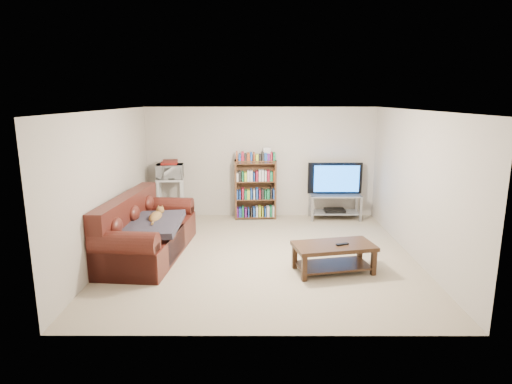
{
  "coord_description": "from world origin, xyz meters",
  "views": [
    {
      "loc": [
        -0.09,
        -6.8,
        2.59
      ],
      "look_at": [
        -0.1,
        0.4,
        1.0
      ],
      "focal_mm": 30.0,
      "sensor_mm": 36.0,
      "label": 1
    }
  ],
  "objects_px": {
    "tv_stand": "(335,202)",
    "bookshelf": "(255,189)",
    "sofa": "(144,235)",
    "coffee_table": "(334,253)"
  },
  "relations": [
    {
      "from": "sofa",
      "to": "bookshelf",
      "type": "xyz_separation_m",
      "value": [
        1.86,
        2.22,
        0.32
      ]
    },
    {
      "from": "coffee_table",
      "to": "bookshelf",
      "type": "xyz_separation_m",
      "value": [
        -1.19,
        2.94,
        0.36
      ]
    },
    {
      "from": "sofa",
      "to": "bookshelf",
      "type": "height_order",
      "value": "bookshelf"
    },
    {
      "from": "bookshelf",
      "to": "coffee_table",
      "type": "bearing_deg",
      "value": -71.29
    },
    {
      "from": "coffee_table",
      "to": "bookshelf",
      "type": "bearing_deg",
      "value": 100.51
    },
    {
      "from": "bookshelf",
      "to": "sofa",
      "type": "bearing_deg",
      "value": -133.29
    },
    {
      "from": "sofa",
      "to": "tv_stand",
      "type": "distance_m",
      "value": 4.2
    },
    {
      "from": "sofa",
      "to": "tv_stand",
      "type": "height_order",
      "value": "sofa"
    },
    {
      "from": "coffee_table",
      "to": "bookshelf",
      "type": "distance_m",
      "value": 3.19
    },
    {
      "from": "tv_stand",
      "to": "bookshelf",
      "type": "distance_m",
      "value": 1.75
    }
  ]
}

